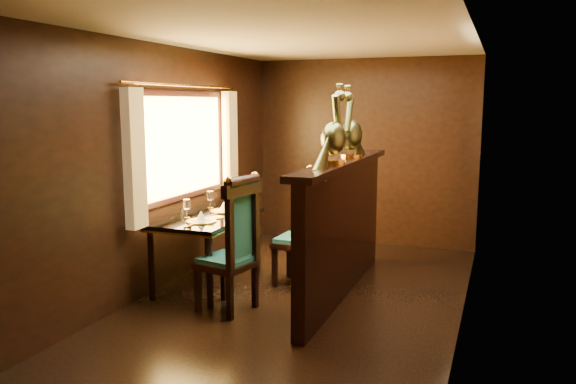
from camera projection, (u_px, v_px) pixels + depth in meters
name	position (u px, v px, depth m)	size (l,w,h in m)	color
ground	(301.00, 300.00, 5.50)	(5.00, 5.00, 0.00)	black
room_shell	(294.00, 138.00, 5.30)	(3.04, 5.04, 2.52)	black
partition	(342.00, 225.00, 5.55)	(0.26, 2.70, 1.36)	black
dining_table	(207.00, 223.00, 5.81)	(0.80, 1.29, 0.95)	black
chair_left	(236.00, 241.00, 5.08)	(0.55, 0.57, 1.29)	black
chair_right	(309.00, 222.00, 5.85)	(0.49, 0.52, 1.31)	black
peacock_left	(334.00, 124.00, 5.05)	(0.23, 0.61, 0.73)	#194C3A
peacock_right	(351.00, 122.00, 5.64)	(0.23, 0.61, 0.72)	#194C3A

